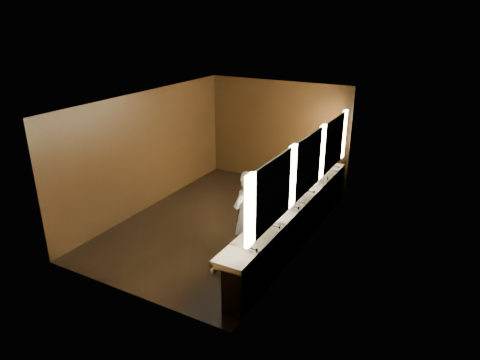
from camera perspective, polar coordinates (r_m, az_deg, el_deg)
name	(u,v)px	position (r m, az deg, el deg)	size (l,w,h in m)	color
floor	(221,222)	(9.76, -2.53, -5.68)	(6.00, 6.00, 0.00)	black
ceiling	(219,99)	(8.84, -2.83, 10.69)	(4.00, 6.00, 0.02)	#2D2D2B
wall_back	(277,132)	(11.75, 5.00, 6.34)	(4.00, 0.02, 2.80)	black
wall_front	(121,219)	(7.03, -15.54, -5.08)	(4.00, 0.02, 2.80)	black
wall_left	(148,151)	(10.35, -12.19, 3.82)	(0.02, 6.00, 2.80)	black
wall_right	(308,181)	(8.40, 9.07, -0.10)	(0.02, 6.00, 2.80)	black
sink_counter	(296,220)	(8.83, 7.47, -5.33)	(0.55, 5.40, 1.01)	black
mirror_band	(308,164)	(8.28, 9.08, 2.17)	(0.06, 5.03, 1.15)	#FFEFBD
person	(246,214)	(8.14, 0.79, -4.61)	(0.64, 0.42, 1.74)	#87A0CA
trash_bin	(264,250)	(8.17, 3.18, -9.36)	(0.35, 0.35, 0.54)	black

